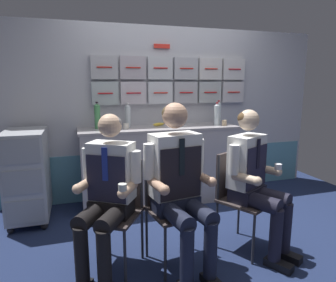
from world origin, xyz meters
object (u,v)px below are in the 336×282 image
(folding_chair_near_trolley, at_px, (237,189))
(crew_member_near_trolley, at_px, (255,176))
(folding_chair_left, at_px, (117,200))
(water_bottle_clear, at_px, (128,115))
(folding_chair_center, at_px, (170,197))
(crew_member_left, at_px, (107,190))
(service_trolley, at_px, (27,173))
(crew_member_center, at_px, (180,180))
(paper_cup_tan, at_px, (115,126))
(snack_banana, at_px, (159,124))

(folding_chair_near_trolley, distance_m, crew_member_near_trolley, 0.22)
(folding_chair_left, xyz_separation_m, water_bottle_clear, (0.32, 1.27, 0.55))
(folding_chair_center, bearing_deg, crew_member_near_trolley, -9.63)
(crew_member_left, height_order, crew_member_near_trolley, crew_member_near_trolley)
(service_trolley, xyz_separation_m, crew_member_near_trolley, (1.94, -1.23, 0.16))
(folding_chair_left, xyz_separation_m, folding_chair_near_trolley, (1.06, -0.04, 0.00))
(water_bottle_clear, bearing_deg, folding_chair_center, -85.27)
(folding_chair_center, relative_size, water_bottle_clear, 2.93)
(service_trolley, distance_m, crew_member_center, 1.79)
(folding_chair_left, relative_size, paper_cup_tan, 11.31)
(crew_member_left, distance_m, crew_member_near_trolley, 1.23)
(folding_chair_center, relative_size, crew_member_center, 0.65)
(crew_member_left, relative_size, folding_chair_near_trolley, 1.44)
(paper_cup_tan, bearing_deg, folding_chair_left, -97.14)
(crew_member_left, distance_m, folding_chair_near_trolley, 1.17)
(folding_chair_near_trolley, distance_m, water_bottle_clear, 1.61)
(folding_chair_center, distance_m, paper_cup_tan, 1.32)
(service_trolley, bearing_deg, folding_chair_center, -42.15)
(crew_member_left, bearing_deg, snack_banana, 60.73)
(crew_member_center, xyz_separation_m, water_bottle_clear, (-0.14, 1.49, 0.35))
(service_trolley, height_order, folding_chair_near_trolley, service_trolley)
(crew_member_near_trolley, relative_size, paper_cup_tan, 16.40)
(service_trolley, height_order, crew_member_left, crew_member_left)
(crew_member_near_trolley, distance_m, paper_cup_tan, 1.69)
(service_trolley, relative_size, snack_banana, 5.67)
(folding_chair_center, height_order, crew_member_near_trolley, crew_member_near_trolley)
(folding_chair_center, xyz_separation_m, paper_cup_tan, (-0.29, 1.21, 0.45))
(crew_member_left, bearing_deg, folding_chair_near_trolley, 4.77)
(crew_member_center, xyz_separation_m, folding_chair_near_trolley, (0.61, 0.18, -0.20))
(crew_member_left, distance_m, water_bottle_clear, 1.52)
(crew_member_near_trolley, height_order, snack_banana, crew_member_near_trolley)
(paper_cup_tan, bearing_deg, snack_banana, 11.63)
(folding_chair_center, xyz_separation_m, crew_member_center, (0.03, -0.16, 0.20))
(service_trolley, relative_size, crew_member_left, 0.79)
(snack_banana, bearing_deg, folding_chair_left, -118.95)
(paper_cup_tan, bearing_deg, crew_member_center, -77.14)
(folding_chair_center, bearing_deg, crew_member_center, -80.80)
(crew_member_near_trolley, bearing_deg, folding_chair_center, 170.37)
(crew_member_near_trolley, distance_m, water_bottle_clear, 1.72)
(service_trolley, xyz_separation_m, crew_member_center, (1.25, -1.27, 0.21))
(crew_member_center, xyz_separation_m, crew_member_near_trolley, (0.69, 0.03, -0.05))
(water_bottle_clear, xyz_separation_m, paper_cup_tan, (-0.18, -0.13, -0.10))
(crew_member_center, relative_size, paper_cup_tan, 17.35)
(water_bottle_clear, distance_m, paper_cup_tan, 0.24)
(crew_member_left, relative_size, folding_chair_center, 1.44)
(service_trolley, distance_m, folding_chair_near_trolley, 2.16)
(crew_member_left, height_order, folding_chair_near_trolley, crew_member_left)
(water_bottle_clear, relative_size, paper_cup_tan, 3.86)
(service_trolley, xyz_separation_m, snack_banana, (1.49, 0.21, 0.44))
(service_trolley, relative_size, water_bottle_clear, 3.35)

